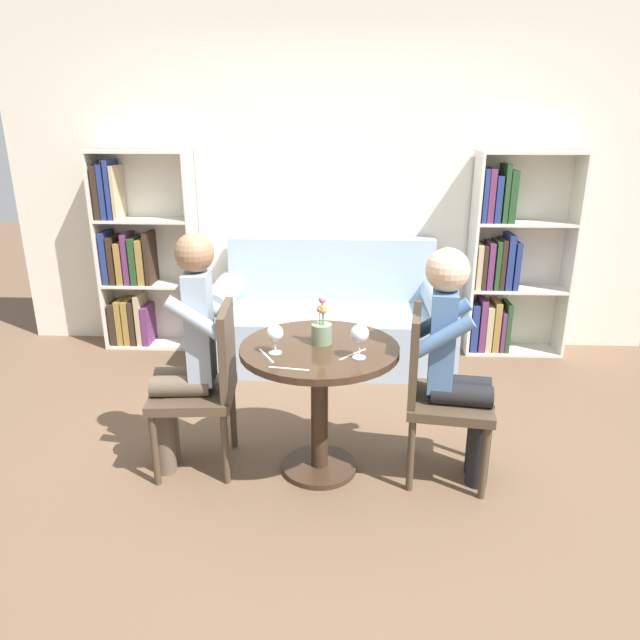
{
  "coord_description": "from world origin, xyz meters",
  "views": [
    {
      "loc": [
        0.14,
        -2.66,
        1.76
      ],
      "look_at": [
        0.0,
        0.05,
        0.84
      ],
      "focal_mm": 32.0,
      "sensor_mm": 36.0,
      "label": 1
    }
  ],
  "objects_px": {
    "couch": "(330,322)",
    "chair_right": "(436,388)",
    "chair_left": "(206,382)",
    "flower_vase": "(322,330)",
    "wine_glass_right": "(360,335)",
    "wine_glass_left": "(275,334)",
    "bookshelf_right": "(506,262)",
    "bookshelf_left": "(138,260)",
    "person_right": "(456,360)",
    "person_left": "(186,351)"
  },
  "relations": [
    {
      "from": "chair_left",
      "to": "flower_vase",
      "type": "height_order",
      "value": "flower_vase"
    },
    {
      "from": "bookshelf_left",
      "to": "wine_glass_right",
      "type": "height_order",
      "value": "bookshelf_left"
    },
    {
      "from": "chair_right",
      "to": "flower_vase",
      "type": "height_order",
      "value": "flower_vase"
    },
    {
      "from": "bookshelf_left",
      "to": "bookshelf_right",
      "type": "relative_size",
      "value": 1.0
    },
    {
      "from": "chair_left",
      "to": "chair_right",
      "type": "bearing_deg",
      "value": 84.18
    },
    {
      "from": "bookshelf_left",
      "to": "flower_vase",
      "type": "height_order",
      "value": "bookshelf_left"
    },
    {
      "from": "wine_glass_left",
      "to": "flower_vase",
      "type": "height_order",
      "value": "flower_vase"
    },
    {
      "from": "bookshelf_right",
      "to": "wine_glass_right",
      "type": "xyz_separation_m",
      "value": [
        -1.18,
        -1.95,
        0.09
      ]
    },
    {
      "from": "bookshelf_right",
      "to": "chair_right",
      "type": "bearing_deg",
      "value": -113.43
    },
    {
      "from": "bookshelf_left",
      "to": "wine_glass_left",
      "type": "bearing_deg",
      "value": -54.45
    },
    {
      "from": "chair_left",
      "to": "flower_vase",
      "type": "xyz_separation_m",
      "value": [
        0.6,
        0.01,
        0.29
      ]
    },
    {
      "from": "bookshelf_left",
      "to": "person_right",
      "type": "xyz_separation_m",
      "value": [
        2.26,
        -1.83,
        -0.07
      ]
    },
    {
      "from": "chair_left",
      "to": "flower_vase",
      "type": "bearing_deg",
      "value": 86.51
    },
    {
      "from": "couch",
      "to": "flower_vase",
      "type": "bearing_deg",
      "value": -89.62
    },
    {
      "from": "chair_left",
      "to": "person_right",
      "type": "bearing_deg",
      "value": 83.33
    },
    {
      "from": "bookshelf_right",
      "to": "wine_glass_right",
      "type": "distance_m",
      "value": 2.29
    },
    {
      "from": "bookshelf_left",
      "to": "flower_vase",
      "type": "bearing_deg",
      "value": -48.16
    },
    {
      "from": "wine_glass_left",
      "to": "couch",
      "type": "bearing_deg",
      "value": 82.78
    },
    {
      "from": "chair_left",
      "to": "wine_glass_left",
      "type": "relative_size",
      "value": 6.22
    },
    {
      "from": "person_left",
      "to": "wine_glass_left",
      "type": "distance_m",
      "value": 0.51
    },
    {
      "from": "chair_left",
      "to": "wine_glass_right",
      "type": "xyz_separation_m",
      "value": [
        0.79,
        -0.17,
        0.34
      ]
    },
    {
      "from": "chair_right",
      "to": "wine_glass_left",
      "type": "xyz_separation_m",
      "value": [
        -0.8,
        -0.11,
        0.32
      ]
    },
    {
      "from": "chair_left",
      "to": "person_right",
      "type": "xyz_separation_m",
      "value": [
        1.28,
        -0.04,
        0.17
      ]
    },
    {
      "from": "wine_glass_left",
      "to": "chair_left",
      "type": "bearing_deg",
      "value": 161.8
    },
    {
      "from": "wine_glass_right",
      "to": "person_left",
      "type": "bearing_deg",
      "value": 170.08
    },
    {
      "from": "couch",
      "to": "person_right",
      "type": "height_order",
      "value": "person_right"
    },
    {
      "from": "wine_glass_right",
      "to": "wine_glass_left",
      "type": "bearing_deg",
      "value": 174.39
    },
    {
      "from": "wine_glass_left",
      "to": "chair_right",
      "type": "bearing_deg",
      "value": 7.56
    },
    {
      "from": "bookshelf_left",
      "to": "couch",
      "type": "bearing_deg",
      "value": -9.43
    },
    {
      "from": "couch",
      "to": "flower_vase",
      "type": "distance_m",
      "value": 1.59
    },
    {
      "from": "bookshelf_right",
      "to": "wine_glass_left",
      "type": "xyz_separation_m",
      "value": [
        -1.59,
        -1.91,
        0.07
      ]
    },
    {
      "from": "bookshelf_right",
      "to": "wine_glass_right",
      "type": "height_order",
      "value": "bookshelf_right"
    },
    {
      "from": "couch",
      "to": "chair_left",
      "type": "bearing_deg",
      "value": -111.28
    },
    {
      "from": "bookshelf_right",
      "to": "wine_glass_right",
      "type": "bearing_deg",
      "value": -121.15
    },
    {
      "from": "bookshelf_right",
      "to": "chair_right",
      "type": "distance_m",
      "value": 1.99
    },
    {
      "from": "flower_vase",
      "to": "wine_glass_right",
      "type": "bearing_deg",
      "value": -44.12
    },
    {
      "from": "couch",
      "to": "chair_right",
      "type": "distance_m",
      "value": 1.67
    },
    {
      "from": "bookshelf_left",
      "to": "person_right",
      "type": "distance_m",
      "value": 2.91
    },
    {
      "from": "couch",
      "to": "chair_right",
      "type": "bearing_deg",
      "value": -68.96
    },
    {
      "from": "wine_glass_left",
      "to": "person_left",
      "type": "bearing_deg",
      "value": 166.47
    },
    {
      "from": "chair_left",
      "to": "person_right",
      "type": "relative_size",
      "value": 0.74
    },
    {
      "from": "couch",
      "to": "wine_glass_right",
      "type": "distance_m",
      "value": 1.78
    },
    {
      "from": "bookshelf_right",
      "to": "chair_left",
      "type": "height_order",
      "value": "bookshelf_right"
    },
    {
      "from": "bookshelf_right",
      "to": "flower_vase",
      "type": "bearing_deg",
      "value": -127.65
    },
    {
      "from": "bookshelf_right",
      "to": "bookshelf_left",
      "type": "bearing_deg",
      "value": 180.0
    },
    {
      "from": "bookshelf_left",
      "to": "chair_left",
      "type": "xyz_separation_m",
      "value": [
        0.98,
        -1.79,
        -0.23
      ]
    },
    {
      "from": "couch",
      "to": "person_right",
      "type": "xyz_separation_m",
      "value": [
        0.68,
        -1.57,
        0.35
      ]
    },
    {
      "from": "person_right",
      "to": "wine_glass_right",
      "type": "relative_size",
      "value": 7.33
    },
    {
      "from": "chair_right",
      "to": "flower_vase",
      "type": "xyz_separation_m",
      "value": [
        -0.58,
        0.03,
        0.29
      ]
    },
    {
      "from": "bookshelf_right",
      "to": "chair_left",
      "type": "distance_m",
      "value": 2.67
    }
  ]
}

